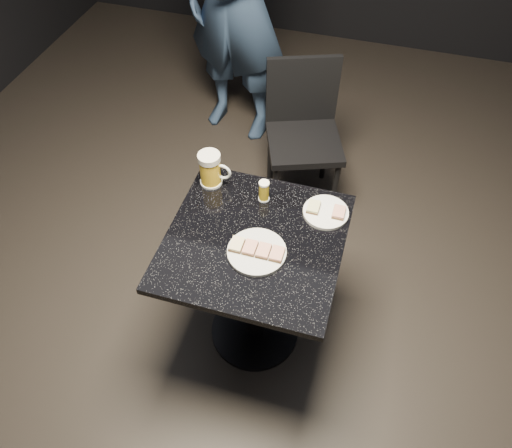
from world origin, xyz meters
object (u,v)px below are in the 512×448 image
object	(u,v)px
chair	(303,127)
plate_large	(257,252)
beer_tumbler	(264,191)
plate_small	(326,212)
table	(255,274)
beer_mug	(211,169)

from	to	relation	value
chair	plate_large	bearing A→B (deg)	-87.30
plate_large	chair	world-z (taller)	chair
plate_large	beer_tumbler	bearing A→B (deg)	100.41
plate_large	plate_small	size ratio (longest dim) A/B	1.22
plate_large	chair	size ratio (longest dim) A/B	0.26
plate_large	table	xyz separation A→B (m)	(-0.03, 0.06, -0.25)
table	beer_mug	world-z (taller)	beer_mug
chair	plate_small	bearing A→B (deg)	-72.17
beer_mug	beer_tumbler	size ratio (longest dim) A/B	1.61
plate_small	beer_mug	distance (m)	0.52
beer_tumbler	chair	world-z (taller)	chair
plate_large	table	size ratio (longest dim) A/B	0.31
chair	beer_mug	bearing A→B (deg)	-107.16
table	beer_mug	distance (m)	0.49
beer_tumbler	plate_large	bearing A→B (deg)	-79.59
plate_small	chair	xyz separation A→B (m)	(-0.27, 0.83, -0.26)
beer_tumbler	beer_mug	bearing A→B (deg)	172.41
plate_small	beer_tumbler	xyz separation A→B (m)	(-0.27, 0.01, 0.04)
beer_tumbler	chair	size ratio (longest dim) A/B	0.11
plate_small	plate_large	bearing A→B (deg)	-127.87
chair	beer_tumbler	bearing A→B (deg)	-89.99
beer_tumbler	plate_small	bearing A→B (deg)	-1.43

